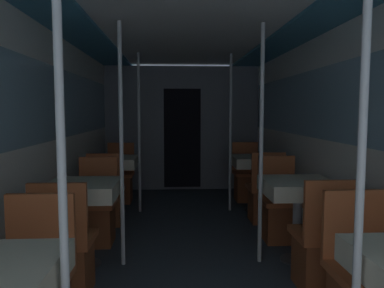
% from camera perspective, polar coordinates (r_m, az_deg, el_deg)
% --- Properties ---
extents(wall_left, '(0.05, 8.14, 2.15)m').
position_cam_1_polar(wall_left, '(3.75, -21.40, 0.93)').
color(wall_left, silver).
rests_on(wall_left, ground_plane).
extents(wall_right, '(0.05, 8.14, 2.15)m').
position_cam_1_polar(wall_right, '(3.88, 20.25, 1.09)').
color(wall_right, silver).
rests_on(wall_right, ground_plane).
extents(ceiling_panel, '(2.72, 8.14, 0.07)m').
position_cam_1_polar(ceiling_panel, '(3.65, -0.23, 17.90)').
color(ceiling_panel, white).
rests_on(ceiling_panel, wall_left).
extents(bulkhead_far, '(2.66, 0.09, 2.15)m').
position_cam_1_polar(bulkhead_far, '(6.55, -1.51, 2.36)').
color(bulkhead_far, slate).
rests_on(bulkhead_far, ground_plane).
extents(support_pole_left_0, '(0.04, 0.04, 2.15)m').
position_cam_1_polar(support_pole_left_0, '(1.62, -19.16, -6.25)').
color(support_pole_left_0, silver).
rests_on(support_pole_left_0, ground_plane).
extents(dining_table_left_1, '(0.62, 0.62, 0.76)m').
position_cam_1_polar(dining_table_left_1, '(3.47, -16.33, -7.25)').
color(dining_table_left_1, '#4C4C51').
rests_on(dining_table_left_1, ground_plane).
extents(chair_left_near_1, '(0.41, 0.41, 0.89)m').
position_cam_1_polar(chair_left_near_1, '(3.06, -18.66, -16.29)').
color(chair_left_near_1, brown).
rests_on(chair_left_near_1, ground_plane).
extents(chair_left_far_1, '(0.41, 0.41, 0.89)m').
position_cam_1_polar(chair_left_far_1, '(4.10, -14.37, -10.66)').
color(chair_left_far_1, brown).
rests_on(chair_left_far_1, ground_plane).
extents(support_pole_left_1, '(0.04, 0.04, 2.15)m').
position_cam_1_polar(support_pole_left_1, '(3.35, -10.71, -0.30)').
color(support_pole_left_1, silver).
rests_on(support_pole_left_1, ground_plane).
extents(dining_table_left_2, '(0.62, 0.62, 0.76)m').
position_cam_1_polar(dining_table_left_2, '(5.19, -11.83, -3.09)').
color(dining_table_left_2, '#4C4C51').
rests_on(dining_table_left_2, ground_plane).
extents(chair_left_near_2, '(0.41, 0.41, 0.89)m').
position_cam_1_polar(chair_left_near_2, '(4.72, -12.80, -8.52)').
color(chair_left_near_2, brown).
rests_on(chair_left_near_2, ground_plane).
extents(chair_left_far_2, '(0.41, 0.41, 0.89)m').
position_cam_1_polar(chair_left_far_2, '(5.80, -10.91, -5.92)').
color(chair_left_far_2, brown).
rests_on(chair_left_far_2, ground_plane).
extents(support_pole_left_2, '(0.04, 0.04, 2.15)m').
position_cam_1_polar(support_pole_left_2, '(5.11, -8.06, 1.58)').
color(support_pole_left_2, silver).
rests_on(support_pole_left_2, ground_plane).
extents(support_pole_right_0, '(0.04, 0.04, 2.15)m').
position_cam_1_polar(support_pole_right_0, '(1.75, 24.27, -5.59)').
color(support_pole_right_0, silver).
rests_on(support_pole_right_0, ground_plane).
extents(dining_table_right_1, '(0.62, 0.62, 0.76)m').
position_cam_1_polar(dining_table_right_1, '(3.57, 15.85, -6.90)').
color(dining_table_right_1, '#4C4C51').
rests_on(dining_table_right_1, ground_plane).
extents(chair_right_near_1, '(0.41, 0.41, 0.89)m').
position_cam_1_polar(chair_right_near_1, '(3.17, 19.09, -15.54)').
color(chair_right_near_1, brown).
rests_on(chair_right_near_1, ground_plane).
extents(chair_right_far_1, '(0.41, 0.41, 0.89)m').
position_cam_1_polar(chair_right_far_1, '(4.18, 13.20, -10.32)').
color(chair_right_far_1, brown).
rests_on(chair_right_far_1, ground_plane).
extents(support_pole_right_1, '(0.04, 0.04, 2.15)m').
position_cam_1_polar(support_pole_right_1, '(3.41, 10.49, -0.20)').
color(support_pole_right_1, silver).
rests_on(support_pole_right_1, ground_plane).
extents(dining_table_right_2, '(0.62, 0.62, 0.76)m').
position_cam_1_polar(dining_table_right_2, '(5.26, 9.58, -2.95)').
color(dining_table_right_2, '#4C4C51').
rests_on(dining_table_right_2, ground_plane).
extents(chair_right_near_2, '(0.41, 0.41, 0.89)m').
position_cam_1_polar(chair_right_near_2, '(4.79, 11.00, -8.29)').
color(chair_right_near_2, brown).
rests_on(chair_right_near_2, ground_plane).
extents(chair_right_far_2, '(0.41, 0.41, 0.89)m').
position_cam_1_polar(chair_right_far_2, '(5.86, 8.32, -5.78)').
color(chair_right_far_2, brown).
rests_on(chair_right_far_2, ground_plane).
extents(support_pole_right_2, '(0.04, 0.04, 2.15)m').
position_cam_1_polar(support_pole_right_2, '(5.15, 5.88, 1.63)').
color(support_pole_right_2, silver).
rests_on(support_pole_right_2, ground_plane).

